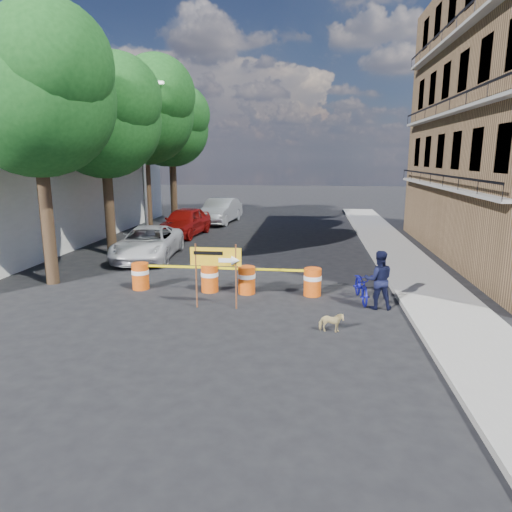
% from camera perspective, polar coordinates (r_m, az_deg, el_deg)
% --- Properties ---
extents(ground, '(120.00, 120.00, 0.00)m').
position_cam_1_polar(ground, '(13.61, -2.96, -6.57)').
color(ground, black).
rests_on(ground, ground).
extents(sidewalk_east, '(2.40, 40.00, 0.15)m').
position_cam_1_polar(sidewalk_east, '(19.60, 18.30, -1.08)').
color(sidewalk_east, gray).
rests_on(sidewalk_east, ground).
extents(white_building, '(8.00, 22.00, 6.00)m').
position_cam_1_polar(white_building, '(27.34, -27.38, 7.99)').
color(white_building, silver).
rests_on(white_building, ground).
extents(tree_near, '(5.46, 5.20, 9.15)m').
position_cam_1_polar(tree_near, '(17.30, -25.71, 17.65)').
color(tree_near, '#332316').
rests_on(tree_near, ground).
extents(tree_mid_a, '(5.25, 5.00, 8.68)m').
position_cam_1_polar(tree_mid_a, '(21.68, -18.39, 15.94)').
color(tree_mid_a, '#332316').
rests_on(tree_mid_a, ground).
extents(tree_mid_b, '(5.67, 5.40, 9.62)m').
position_cam_1_polar(tree_mid_b, '(26.36, -13.75, 16.98)').
color(tree_mid_b, '#332316').
rests_on(tree_mid_b, ground).
extents(tree_far, '(5.04, 4.80, 8.84)m').
position_cam_1_polar(tree_far, '(31.06, -10.43, 15.43)').
color(tree_far, '#332316').
rests_on(tree_far, ground).
extents(streetlamp, '(1.25, 0.18, 8.00)m').
position_cam_1_polar(streetlamp, '(23.63, -13.74, 11.89)').
color(streetlamp, gray).
rests_on(streetlamp, ground).
extents(barrel_far_left, '(0.58, 0.58, 0.90)m').
position_cam_1_polar(barrel_far_left, '(15.91, -14.25, -2.38)').
color(barrel_far_left, '#CA470B').
rests_on(barrel_far_left, ground).
extents(barrel_mid_left, '(0.58, 0.58, 0.90)m').
position_cam_1_polar(barrel_mid_left, '(15.22, -5.81, -2.72)').
color(barrel_mid_left, '#CA470B').
rests_on(barrel_mid_left, ground).
extents(barrel_mid_right, '(0.58, 0.58, 0.90)m').
position_cam_1_polar(barrel_mid_right, '(14.93, -1.18, -2.95)').
color(barrel_mid_right, '#CA470B').
rests_on(barrel_mid_right, ground).
extents(barrel_far_right, '(0.58, 0.58, 0.90)m').
position_cam_1_polar(barrel_far_right, '(14.81, 7.08, -3.17)').
color(barrel_far_right, '#CA470B').
rests_on(barrel_far_right, ground).
extents(detour_sign, '(1.51, 0.28, 1.94)m').
position_cam_1_polar(detour_sign, '(13.26, -4.20, -0.70)').
color(detour_sign, '#592D19').
rests_on(detour_sign, ground).
extents(pedestrian, '(0.87, 0.69, 1.75)m').
position_cam_1_polar(pedestrian, '(13.84, 15.07, -2.89)').
color(pedestrian, black).
rests_on(pedestrian, ground).
extents(bicycle, '(0.71, 1.00, 1.81)m').
position_cam_1_polar(bicycle, '(14.43, 13.16, -2.04)').
color(bicycle, '#121292').
rests_on(bicycle, ground).
extents(dog, '(0.64, 0.31, 0.53)m').
position_cam_1_polar(dog, '(11.90, 9.38, -8.18)').
color(dog, tan).
rests_on(dog, ground).
extents(suv_white, '(2.73, 5.22, 1.40)m').
position_cam_1_polar(suv_white, '(20.55, -13.34, 1.59)').
color(suv_white, silver).
rests_on(suv_white, ground).
extents(sedan_red, '(2.40, 4.91, 1.61)m').
position_cam_1_polar(sedan_red, '(26.19, -8.90, 4.25)').
color(sedan_red, maroon).
rests_on(sedan_red, ground).
extents(sedan_silver, '(2.31, 5.22, 1.67)m').
position_cam_1_polar(sedan_silver, '(31.08, -4.46, 5.65)').
color(sedan_silver, '#BABDC2').
rests_on(sedan_silver, ground).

